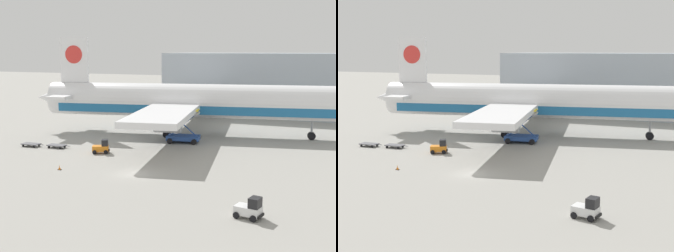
{
  "view_description": "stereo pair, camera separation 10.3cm",
  "coord_description": "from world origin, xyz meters",
  "views": [
    {
      "loc": [
        24.57,
        -49.17,
        14.93
      ],
      "look_at": [
        -0.5,
        12.13,
        4.0
      ],
      "focal_mm": 50.0,
      "sensor_mm": 36.0,
      "label": 1
    },
    {
      "loc": [
        24.66,
        -49.13,
        14.93
      ],
      "look_at": [
        -0.5,
        12.13,
        4.0
      ],
      "focal_mm": 50.0,
      "sensor_mm": 36.0,
      "label": 2
    }
  ],
  "objects": [
    {
      "name": "traffic_cone_near",
      "position": [
        -9.51,
        -1.72,
        0.29
      ],
      "size": [
        0.4,
        0.4,
        0.59
      ],
      "color": "black",
      "rests_on": "ground_plane"
    },
    {
      "name": "baggage_dolly_lead",
      "position": [
        -21.91,
        8.45,
        0.39
      ],
      "size": [
        3.73,
        1.61,
        0.48
      ],
      "rotation": [
        0.0,
        0.0,
        0.04
      ],
      "color": "#56565B",
      "rests_on": "ground_plane"
    },
    {
      "name": "baggage_tug_foreground",
      "position": [
        -9.41,
        8.53,
        0.88
      ],
      "size": [
        2.81,
        2.45,
        2.0
      ],
      "rotation": [
        0.0,
        0.0,
        0.46
      ],
      "color": "orange",
      "rests_on": "ground_plane"
    },
    {
      "name": "baggage_tug_mid",
      "position": [
        16.25,
        -9.55,
        0.88
      ],
      "size": [
        2.66,
        2.02,
        2.0
      ],
      "rotation": [
        0.0,
        0.0,
        -0.19
      ],
      "color": "silver",
      "rests_on": "ground_plane"
    },
    {
      "name": "baggage_dolly_second",
      "position": [
        -17.63,
        9.12,
        0.39
      ],
      "size": [
        3.73,
        1.61,
        0.48
      ],
      "rotation": [
        0.0,
        0.0,
        0.04
      ],
      "color": "#56565B",
      "rests_on": "ground_plane"
    },
    {
      "name": "scissor_lift_loader",
      "position": [
        -1.19,
        20.38,
        2.05
      ],
      "size": [
        5.66,
        4.19,
        5.36
      ],
      "rotation": [
        0.0,
        0.0,
        0.19
      ],
      "color": "#284C99",
      "rests_on": "ground_plane"
    },
    {
      "name": "ground_plane",
      "position": [
        0.0,
        0.0,
        0.0
      ],
      "size": [
        400.0,
        400.0,
        0.0
      ],
      "primitive_type": "plane",
      "color": "#9E9B93"
    },
    {
      "name": "airplane_main",
      "position": [
        -2.44,
        26.81,
        5.84
      ],
      "size": [
        57.59,
        48.65,
        17.0
      ],
      "rotation": [
        0.0,
        0.0,
        0.19
      ],
      "color": "white",
      "rests_on": "ground_plane"
    }
  ]
}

